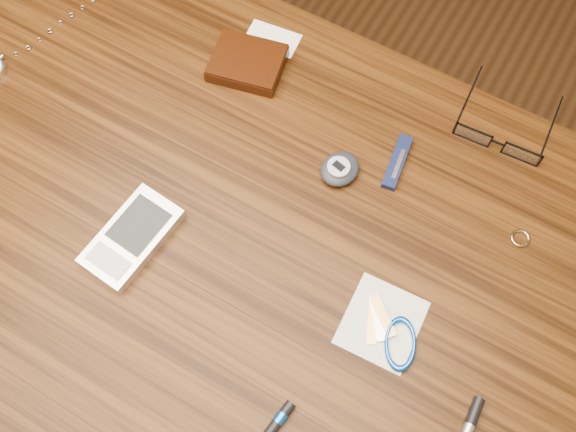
% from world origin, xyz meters
% --- Properties ---
extents(ground, '(3.80, 3.80, 0.00)m').
position_xyz_m(ground, '(0.00, 0.00, 0.00)').
color(ground, '#472814').
rests_on(ground, ground).
extents(desk, '(1.00, 0.70, 0.75)m').
position_xyz_m(desk, '(0.00, 0.00, 0.65)').
color(desk, '#371C08').
rests_on(desk, ground).
extents(wallet_and_card, '(0.11, 0.14, 0.02)m').
position_xyz_m(wallet_and_card, '(-0.11, 0.22, 0.76)').
color(wallet_and_card, black).
rests_on(wallet_and_card, desk).
extents(eyeglasses, '(0.13, 0.13, 0.03)m').
position_xyz_m(eyeglasses, '(0.24, 0.28, 0.76)').
color(eyeglasses, black).
rests_on(eyeglasses, desk).
extents(gold_ring, '(0.03, 0.03, 0.00)m').
position_xyz_m(gold_ring, '(0.32, 0.17, 0.75)').
color(gold_ring, tan).
rests_on(gold_ring, desk).
extents(pda_phone, '(0.08, 0.13, 0.02)m').
position_xyz_m(pda_phone, '(-0.10, -0.07, 0.76)').
color(pda_phone, silver).
rests_on(pda_phone, desk).
extents(pedometer, '(0.06, 0.06, 0.02)m').
position_xyz_m(pedometer, '(0.08, 0.14, 0.76)').
color(pedometer, black).
rests_on(pedometer, desk).
extents(notepad_keys, '(0.11, 0.10, 0.01)m').
position_xyz_m(notepad_keys, '(0.23, -0.02, 0.75)').
color(notepad_keys, silver).
rests_on(notepad_keys, desk).
extents(pocket_knife, '(0.03, 0.08, 0.01)m').
position_xyz_m(pocket_knife, '(0.14, 0.19, 0.76)').
color(pocket_knife, '#0D113A').
rests_on(pocket_knife, desk).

